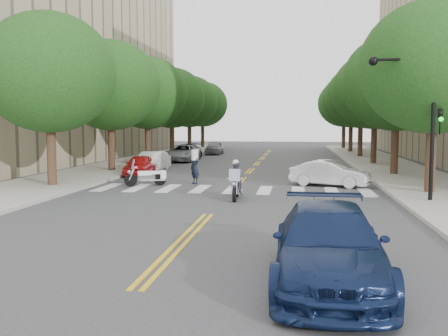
% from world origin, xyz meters
% --- Properties ---
extents(ground, '(140.00, 140.00, 0.00)m').
position_xyz_m(ground, '(0.00, 0.00, 0.00)').
color(ground, '#38383A').
rests_on(ground, ground).
extents(sidewalk_left, '(5.00, 60.00, 0.15)m').
position_xyz_m(sidewalk_left, '(-9.50, 22.00, 0.07)').
color(sidewalk_left, '#9E9991').
rests_on(sidewalk_left, ground).
extents(sidewalk_right, '(5.00, 60.00, 0.15)m').
position_xyz_m(sidewalk_right, '(9.50, 22.00, 0.07)').
color(sidewalk_right, '#9E9991').
rests_on(sidewalk_right, ground).
extents(tree_l_0, '(6.40, 6.40, 8.45)m').
position_xyz_m(tree_l_0, '(-8.80, 6.00, 5.55)').
color(tree_l_0, '#382316').
rests_on(tree_l_0, ground).
extents(tree_l_1, '(6.40, 6.40, 8.45)m').
position_xyz_m(tree_l_1, '(-8.80, 14.00, 5.55)').
color(tree_l_1, '#382316').
rests_on(tree_l_1, ground).
extents(tree_l_2, '(6.40, 6.40, 8.45)m').
position_xyz_m(tree_l_2, '(-8.80, 22.00, 5.55)').
color(tree_l_2, '#382316').
rests_on(tree_l_2, ground).
extents(tree_l_3, '(6.40, 6.40, 8.45)m').
position_xyz_m(tree_l_3, '(-8.80, 30.00, 5.55)').
color(tree_l_3, '#382316').
rests_on(tree_l_3, ground).
extents(tree_l_4, '(6.40, 6.40, 8.45)m').
position_xyz_m(tree_l_4, '(-8.80, 38.00, 5.55)').
color(tree_l_4, '#382316').
rests_on(tree_l_4, ground).
extents(tree_l_5, '(6.40, 6.40, 8.45)m').
position_xyz_m(tree_l_5, '(-8.80, 46.00, 5.55)').
color(tree_l_5, '#382316').
rests_on(tree_l_5, ground).
extents(tree_r_0, '(6.40, 6.40, 8.45)m').
position_xyz_m(tree_r_0, '(8.80, 6.00, 5.55)').
color(tree_r_0, '#382316').
rests_on(tree_r_0, ground).
extents(tree_r_1, '(6.40, 6.40, 8.45)m').
position_xyz_m(tree_r_1, '(8.80, 14.00, 5.55)').
color(tree_r_1, '#382316').
rests_on(tree_r_1, ground).
extents(tree_r_2, '(6.40, 6.40, 8.45)m').
position_xyz_m(tree_r_2, '(8.80, 22.00, 5.55)').
color(tree_r_2, '#382316').
rests_on(tree_r_2, ground).
extents(tree_r_3, '(6.40, 6.40, 8.45)m').
position_xyz_m(tree_r_3, '(8.80, 30.00, 5.55)').
color(tree_r_3, '#382316').
rests_on(tree_r_3, ground).
extents(tree_r_4, '(6.40, 6.40, 8.45)m').
position_xyz_m(tree_r_4, '(8.80, 38.00, 5.55)').
color(tree_r_4, '#382316').
rests_on(tree_r_4, ground).
extents(tree_r_5, '(6.40, 6.40, 8.45)m').
position_xyz_m(tree_r_5, '(8.80, 46.00, 5.55)').
color(tree_r_5, '#382316').
rests_on(tree_r_5, ground).
extents(traffic_signal_pole, '(2.82, 0.42, 6.00)m').
position_xyz_m(traffic_signal_pole, '(7.72, 3.50, 3.72)').
color(traffic_signal_pole, black).
rests_on(traffic_signal_pole, ground).
extents(motorcycle_police, '(0.71, 2.04, 1.65)m').
position_xyz_m(motorcycle_police, '(0.51, 3.67, 0.74)').
color(motorcycle_police, black).
rests_on(motorcycle_police, ground).
extents(motorcycle_parked, '(1.97, 1.17, 1.36)m').
position_xyz_m(motorcycle_parked, '(-4.34, 7.44, 0.47)').
color(motorcycle_parked, black).
rests_on(motorcycle_parked, ground).
extents(officer_standing, '(0.73, 0.74, 1.72)m').
position_xyz_m(officer_standing, '(-2.20, 8.50, 0.86)').
color(officer_standing, black).
rests_on(officer_standing, ground).
extents(convertible, '(4.17, 2.66, 1.30)m').
position_xyz_m(convertible, '(4.69, 8.50, 0.65)').
color(convertible, white).
rests_on(convertible, ground).
extents(sedan_blue, '(2.19, 5.26, 1.52)m').
position_xyz_m(sedan_blue, '(3.61, -7.00, 0.76)').
color(sedan_blue, '#0F1D42').
rests_on(sedan_blue, ground).
extents(parked_car_a, '(1.78, 3.77, 1.25)m').
position_xyz_m(parked_car_a, '(-6.30, 12.07, 0.62)').
color(parked_car_a, red).
rests_on(parked_car_a, ground).
extents(parked_car_b, '(1.66, 4.06, 1.31)m').
position_xyz_m(parked_car_b, '(-6.30, 14.50, 0.65)').
color(parked_car_b, white).
rests_on(parked_car_b, ground).
extents(parked_car_c, '(2.30, 4.94, 1.37)m').
position_xyz_m(parked_car_c, '(-6.30, 23.50, 0.68)').
color(parked_car_c, '#9EA0A5').
rests_on(parked_car_c, ground).
extents(parked_car_d, '(2.38, 4.89, 1.37)m').
position_xyz_m(parked_car_d, '(-6.30, 24.77, 0.68)').
color(parked_car_d, black).
rests_on(parked_car_d, ground).
extents(parked_car_e, '(1.74, 4.07, 1.37)m').
position_xyz_m(parked_car_e, '(-5.20, 33.18, 0.69)').
color(parked_car_e, gray).
rests_on(parked_car_e, ground).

